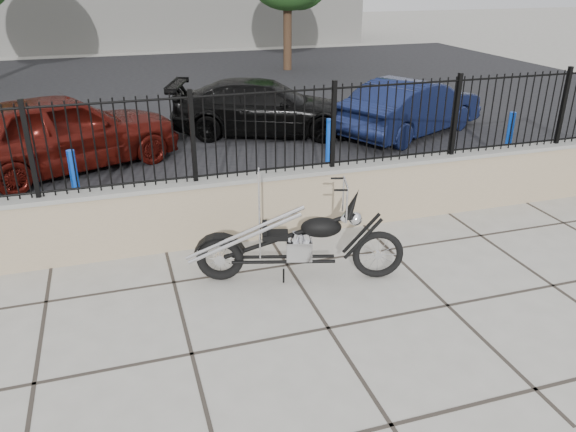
{
  "coord_description": "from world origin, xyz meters",
  "views": [
    {
      "loc": [
        -1.97,
        -4.76,
        3.62
      ],
      "look_at": [
        -0.01,
        1.44,
        0.74
      ],
      "focal_mm": 35.0,
      "sensor_mm": 36.0,
      "label": 1
    }
  ],
  "objects_px": {
    "car_red": "(61,132)",
    "car_blue": "(413,107)",
    "car_black": "(264,107)",
    "chopper_motorcycle": "(295,225)"
  },
  "relations": [
    {
      "from": "car_red",
      "to": "car_blue",
      "type": "xyz_separation_m",
      "value": [
        7.7,
        0.28,
        -0.1
      ]
    },
    {
      "from": "chopper_motorcycle",
      "to": "car_black",
      "type": "distance_m",
      "value": 6.89
    },
    {
      "from": "car_red",
      "to": "car_blue",
      "type": "relative_size",
      "value": 1.12
    },
    {
      "from": "car_black",
      "to": "car_red",
      "type": "bearing_deg",
      "value": 125.87
    },
    {
      "from": "chopper_motorcycle",
      "to": "car_blue",
      "type": "bearing_deg",
      "value": 65.96
    },
    {
      "from": "car_black",
      "to": "car_blue",
      "type": "height_order",
      "value": "car_blue"
    },
    {
      "from": "car_red",
      "to": "car_blue",
      "type": "height_order",
      "value": "car_red"
    },
    {
      "from": "chopper_motorcycle",
      "to": "car_black",
      "type": "xyz_separation_m",
      "value": [
        1.44,
        6.73,
        -0.11
      ]
    },
    {
      "from": "car_red",
      "to": "car_black",
      "type": "bearing_deg",
      "value": -96.23
    },
    {
      "from": "chopper_motorcycle",
      "to": "car_blue",
      "type": "xyz_separation_m",
      "value": [
        4.75,
        5.65,
        -0.09
      ]
    }
  ]
}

